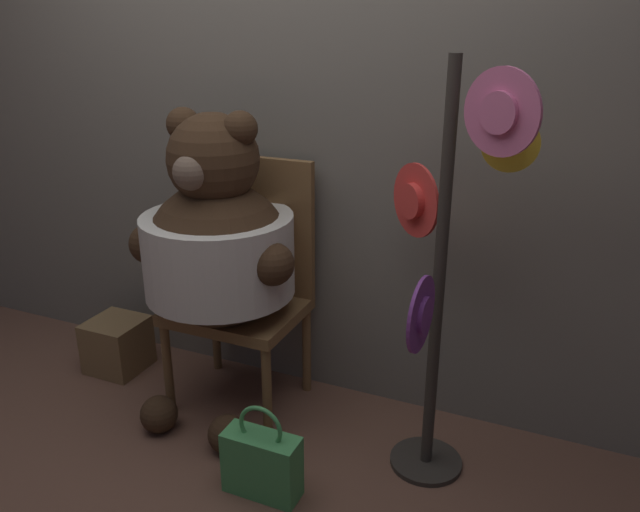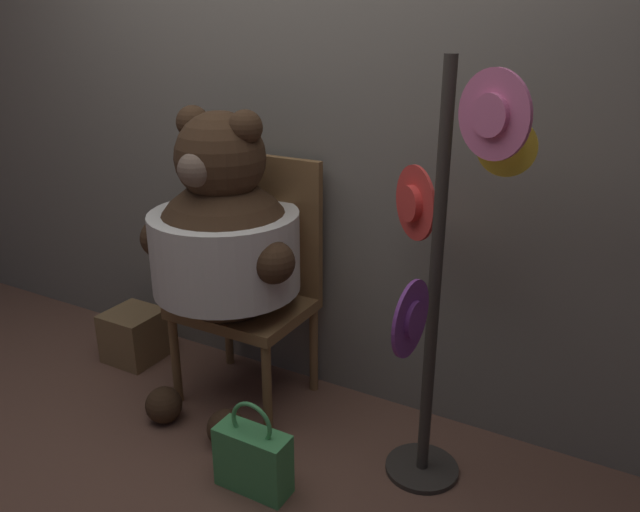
% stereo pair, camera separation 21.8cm
% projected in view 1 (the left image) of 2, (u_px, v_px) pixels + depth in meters
% --- Properties ---
extents(ground_plane, '(14.00, 14.00, 0.00)m').
position_uv_depth(ground_plane, '(229.00, 442.00, 2.57)').
color(ground_plane, brown).
extents(wall_back, '(8.00, 0.10, 2.71)m').
position_uv_depth(wall_back, '(290.00, 89.00, 2.62)').
color(wall_back, slate).
rests_on(wall_back, ground_plane).
extents(chair, '(0.55, 0.44, 1.09)m').
position_uv_depth(chair, '(246.00, 277.00, 2.74)').
color(chair, brown).
rests_on(chair, ground_plane).
extents(teddy_bear, '(0.75, 0.66, 1.32)m').
position_uv_depth(teddy_bear, '(217.00, 245.00, 2.54)').
color(teddy_bear, '#3D2819').
rests_on(teddy_bear, ground_plane).
extents(hat_display_rack, '(0.52, 0.52, 1.54)m').
position_uv_depth(hat_display_rack, '(444.00, 267.00, 2.13)').
color(hat_display_rack, '#332D28').
rests_on(hat_display_rack, ground_plane).
extents(handbag_on_ground, '(0.28, 0.12, 0.37)m').
position_uv_depth(handbag_on_ground, '(262.00, 463.00, 2.25)').
color(handbag_on_ground, '#479E56').
rests_on(handbag_on_ground, ground_plane).
extents(wooden_crate, '(0.26, 0.26, 0.26)m').
position_uv_depth(wooden_crate, '(117.00, 345.00, 3.08)').
color(wooden_crate, brown).
rests_on(wooden_crate, ground_plane).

